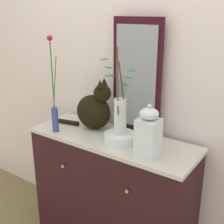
{
  "coord_description": "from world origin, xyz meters",
  "views": [
    {
      "loc": [
        1.04,
        -1.49,
        1.73
      ],
      "look_at": [
        0.0,
        0.0,
        1.1
      ],
      "focal_mm": 47.58,
      "sensor_mm": 36.0,
      "label": 1
    }
  ],
  "objects_px": {
    "vase_glass_clear": "(120,113)",
    "jar_lidded_porcelain": "(148,133)",
    "sideboard": "(112,196)",
    "bowl_porcelain": "(120,137)",
    "vase_slim_green": "(54,108)",
    "cat_sitting": "(94,109)",
    "mirror_leaning": "(136,77)"
  },
  "relations": [
    {
      "from": "vase_glass_clear",
      "to": "jar_lidded_porcelain",
      "type": "distance_m",
      "value": 0.25
    },
    {
      "from": "sideboard",
      "to": "vase_glass_clear",
      "type": "distance_m",
      "value": 0.66
    },
    {
      "from": "bowl_porcelain",
      "to": "jar_lidded_porcelain",
      "type": "relative_size",
      "value": 0.65
    },
    {
      "from": "vase_slim_green",
      "to": "bowl_porcelain",
      "type": "distance_m",
      "value": 0.5
    },
    {
      "from": "sideboard",
      "to": "bowl_porcelain",
      "type": "xyz_separation_m",
      "value": [
        0.08,
        -0.02,
        0.49
      ]
    },
    {
      "from": "jar_lidded_porcelain",
      "to": "cat_sitting",
      "type": "bearing_deg",
      "value": 163.81
    },
    {
      "from": "cat_sitting",
      "to": "bowl_porcelain",
      "type": "bearing_deg",
      "value": -16.96
    },
    {
      "from": "sideboard",
      "to": "cat_sitting",
      "type": "xyz_separation_m",
      "value": [
        -0.19,
        0.06,
        0.61
      ]
    },
    {
      "from": "vase_slim_green",
      "to": "bowl_porcelain",
      "type": "xyz_separation_m",
      "value": [
        0.46,
        0.11,
        -0.14
      ]
    },
    {
      "from": "cat_sitting",
      "to": "jar_lidded_porcelain",
      "type": "distance_m",
      "value": 0.53
    },
    {
      "from": "vase_glass_clear",
      "to": "jar_lidded_porcelain",
      "type": "height_order",
      "value": "vase_glass_clear"
    },
    {
      "from": "mirror_leaning",
      "to": "cat_sitting",
      "type": "bearing_deg",
      "value": -153.95
    },
    {
      "from": "jar_lidded_porcelain",
      "to": "sideboard",
      "type": "bearing_deg",
      "value": 164.47
    },
    {
      "from": "jar_lidded_porcelain",
      "to": "vase_slim_green",
      "type": "bearing_deg",
      "value": -176.01
    },
    {
      "from": "vase_slim_green",
      "to": "vase_glass_clear",
      "type": "relative_size",
      "value": 1.21
    },
    {
      "from": "vase_glass_clear",
      "to": "bowl_porcelain",
      "type": "bearing_deg",
      "value": 79.08
    },
    {
      "from": "sideboard",
      "to": "mirror_leaning",
      "type": "relative_size",
      "value": 1.52
    },
    {
      "from": "jar_lidded_porcelain",
      "to": "bowl_porcelain",
      "type": "bearing_deg",
      "value": 164.7
    },
    {
      "from": "sideboard",
      "to": "cat_sitting",
      "type": "bearing_deg",
      "value": 162.74
    },
    {
      "from": "mirror_leaning",
      "to": "bowl_porcelain",
      "type": "distance_m",
      "value": 0.41
    },
    {
      "from": "mirror_leaning",
      "to": "bowl_porcelain",
      "type": "height_order",
      "value": "mirror_leaning"
    },
    {
      "from": "cat_sitting",
      "to": "vase_glass_clear",
      "type": "distance_m",
      "value": 0.29
    },
    {
      "from": "sideboard",
      "to": "vase_glass_clear",
      "type": "bearing_deg",
      "value": -17.35
    },
    {
      "from": "sideboard",
      "to": "vase_slim_green",
      "type": "xyz_separation_m",
      "value": [
        -0.39,
        -0.14,
        0.63
      ]
    },
    {
      "from": "bowl_porcelain",
      "to": "vase_glass_clear",
      "type": "height_order",
      "value": "vase_glass_clear"
    },
    {
      "from": "sideboard",
      "to": "mirror_leaning",
      "type": "bearing_deg",
      "value": 70.11
    },
    {
      "from": "vase_slim_green",
      "to": "vase_glass_clear",
      "type": "xyz_separation_m",
      "value": [
        0.46,
        0.11,
        0.02
      ]
    },
    {
      "from": "cat_sitting",
      "to": "jar_lidded_porcelain",
      "type": "xyz_separation_m",
      "value": [
        0.51,
        -0.15,
        -0.01
      ]
    },
    {
      "from": "vase_slim_green",
      "to": "jar_lidded_porcelain",
      "type": "bearing_deg",
      "value": 3.99
    },
    {
      "from": "sideboard",
      "to": "jar_lidded_porcelain",
      "type": "relative_size",
      "value": 3.71
    },
    {
      "from": "cat_sitting",
      "to": "jar_lidded_porcelain",
      "type": "height_order",
      "value": "cat_sitting"
    },
    {
      "from": "cat_sitting",
      "to": "vase_glass_clear",
      "type": "relative_size",
      "value": 0.87
    }
  ]
}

